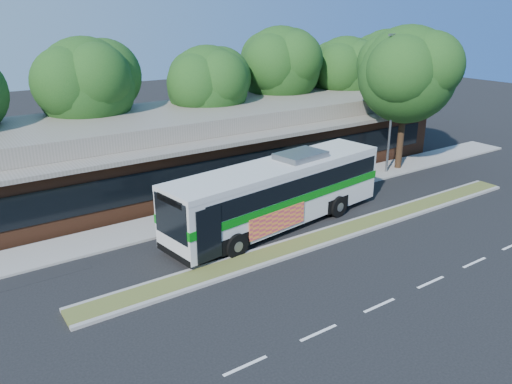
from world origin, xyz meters
TOP-DOWN VIEW (x-y plane):
  - ground at (0.00, 0.00)m, footprint 120.00×120.00m
  - median_strip at (0.00, 0.60)m, footprint 26.00×1.10m
  - sidewalk at (0.00, 6.40)m, footprint 44.00×2.60m
  - plaza_building at (0.00, 12.99)m, footprint 33.20×11.20m
  - lamp_post at (9.56, 6.00)m, footprint 0.93×0.18m
  - tree_bg_b at (-6.57, 16.14)m, footprint 6.69×6.00m
  - tree_bg_c at (1.40, 15.13)m, footprint 6.24×5.60m
  - tree_bg_d at (8.45, 16.15)m, footprint 6.91×6.20m
  - tree_bg_e at (14.42, 15.14)m, footprint 6.47×5.80m
  - tree_bg_f at (20.43, 16.14)m, footprint 6.69×6.00m
  - transit_bus at (-1.62, 3.17)m, footprint 12.96×4.42m
  - sidewalk_tree at (11.46, 6.35)m, footprint 7.06×6.33m

SIDE VIEW (x-z plane):
  - ground at x=0.00m, z-range 0.00..0.00m
  - sidewalk at x=0.00m, z-range 0.00..0.12m
  - median_strip at x=0.00m, z-range 0.00..0.15m
  - transit_bus at x=-1.62m, z-range 0.20..3.77m
  - plaza_building at x=0.00m, z-range -0.10..4.35m
  - lamp_post at x=9.56m, z-range 0.37..9.44m
  - tree_bg_c at x=1.40m, z-range 1.46..9.72m
  - tree_bg_e at x=14.42m, z-range 1.49..10.00m
  - tree_bg_f at x=20.43m, z-range 1.60..10.52m
  - tree_bg_b at x=-6.57m, z-range 1.64..10.64m
  - tree_bg_d at x=8.45m, z-range 1.73..11.10m
  - sidewalk_tree at x=11.46m, z-range 1.80..11.42m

